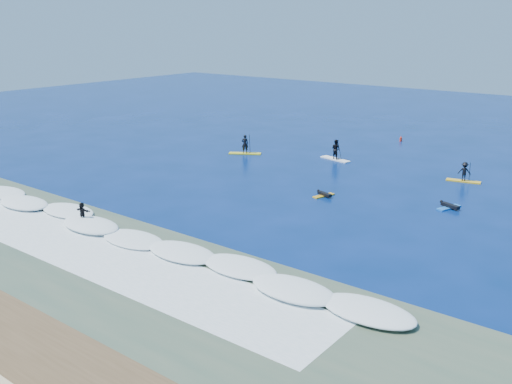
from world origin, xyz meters
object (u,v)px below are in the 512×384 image
Objects in this scene: prone_paddler_near at (324,195)px; wave_surfer at (82,213)px; sup_paddler_center at (336,151)px; prone_paddler_far at (449,206)px; marker_buoy at (401,139)px; sup_paddler_left at (245,147)px; sup_paddler_right at (464,173)px.

wave_surfer is at bearing 165.00° from prone_paddler_near.
prone_paddler_far is at bearing -16.57° from sup_paddler_center.
marker_buoy is at bearing 71.88° from wave_surfer.
prone_paddler_far reaches higher than prone_paddler_near.
prone_paddler_near is 1.00× the size of wave_surfer.
sup_paddler_left is 1.67× the size of wave_surfer.
sup_paddler_right is 4.37× the size of marker_buoy.
prone_paddler_near is 2.96× the size of marker_buoy.
prone_paddler_near is at bearing -59.43° from sup_paddler_left.
sup_paddler_right is at bearing -47.97° from marker_buoy.
marker_buoy is at bearing 26.73° from sup_paddler_left.
prone_paddler_far is at bearing -57.71° from marker_buoy.
sup_paddler_right is at bearing 11.79° from sup_paddler_center.
sup_paddler_center reaches higher than sup_paddler_left.
sup_paddler_left is 9.39m from sup_paddler_center.
sup_paddler_right reaches higher than wave_surfer.
sup_paddler_right is (12.78, -0.30, -0.11)m from sup_paddler_center.
prone_paddler_near is (5.52, -11.31, -0.75)m from sup_paddler_center.
sup_paddler_right reaches higher than marker_buoy.
sup_paddler_right is 13.21m from prone_paddler_near.
sup_paddler_left reaches higher than marker_buoy.
sup_paddler_center is at bearing 42.92° from prone_paddler_near.
sup_paddler_right is at bearing -16.50° from prone_paddler_near.
sup_paddler_center is at bearing 71.18° from wave_surfer.
sup_paddler_right reaches higher than prone_paddler_far.
wave_surfer is (-4.13, -26.80, -0.09)m from sup_paddler_center.
sup_paddler_left is 23.70m from wave_surfer.
sup_paddler_left is 23.55m from prone_paddler_far.
prone_paddler_far is 1.10× the size of wave_surfer.
sup_paddler_left is at bearing 98.46° from prone_paddler_far.
sup_paddler_left is at bearing 176.61° from sup_paddler_right.
marker_buoy reaches higher than prone_paddler_far.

